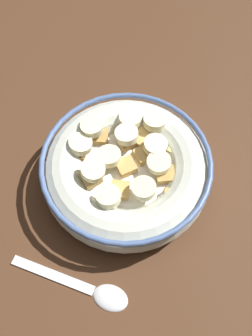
{
  "coord_description": "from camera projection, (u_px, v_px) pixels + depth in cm",
  "views": [
    {
      "loc": [
        -19.56,
        -8.67,
        42.68
      ],
      "look_at": [
        0.0,
        0.0,
        3.0
      ],
      "focal_mm": 43.97,
      "sensor_mm": 36.0,
      "label": 1
    }
  ],
  "objects": [
    {
      "name": "ground_plane",
      "position": [
        126.0,
        184.0,
        0.49
      ],
      "size": [
        116.54,
        116.54,
        2.0
      ],
      "primitive_type": "cube",
      "color": "#472B19"
    },
    {
      "name": "cereal_bowl",
      "position": [
        126.0,
        170.0,
        0.46
      ],
      "size": [
        18.71,
        18.71,
        5.36
      ],
      "color": "beige",
      "rests_on": "ground_plane"
    },
    {
      "name": "spoon",
      "position": [
        93.0,
        290.0,
        0.41
      ],
      "size": [
        2.81,
        12.93,
        0.8
      ],
      "color": "silver",
      "rests_on": "ground_plane"
    }
  ]
}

